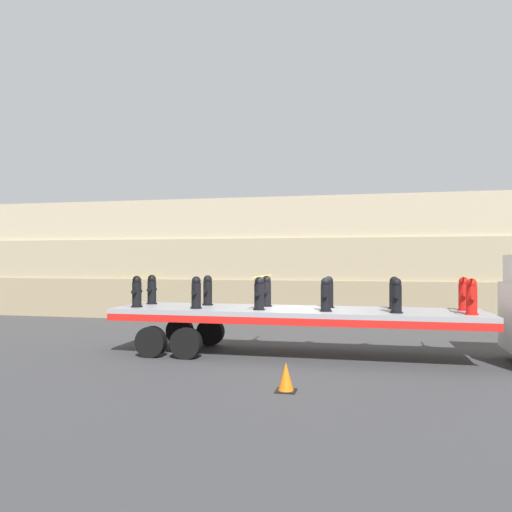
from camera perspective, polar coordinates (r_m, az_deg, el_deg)
ground_plane at (r=14.79m, az=4.44°, el=-11.28°), size 120.00×120.00×0.00m
rock_cliff at (r=23.37m, az=7.51°, el=-0.37°), size 60.00×3.30×5.61m
flatbed_trailer at (r=14.73m, az=1.82°, el=-6.94°), size 10.61×2.55×1.36m
fire_hydrant_black_near_0 at (r=15.43m, az=-13.47°, el=-4.01°), size 0.35×0.52×0.94m
fire_hydrant_black_far_0 at (r=16.40m, az=-11.82°, el=-3.80°), size 0.35×0.52×0.94m
fire_hydrant_black_near_1 at (r=14.71m, az=-6.85°, el=-4.20°), size 0.35×0.52×0.94m
fire_hydrant_black_far_1 at (r=15.72m, az=-5.54°, el=-3.95°), size 0.35×0.52×0.94m
fire_hydrant_black_near_2 at (r=14.19m, az=0.36°, el=-4.34°), size 0.35×0.52×0.94m
fire_hydrant_black_far_2 at (r=15.24m, az=1.21°, el=-4.06°), size 0.35×0.52×0.94m
fire_hydrant_black_near_3 at (r=13.92m, az=7.97°, el=-4.41°), size 0.35×0.52×0.94m
fire_hydrant_black_far_3 at (r=14.99m, az=8.30°, el=-4.12°), size 0.35×0.52×0.94m
fire_hydrant_black_near_4 at (r=13.90m, az=15.75°, el=-4.40°), size 0.35×0.52×0.94m
fire_hydrant_black_far_4 at (r=14.97m, az=15.52°, el=-4.12°), size 0.35×0.52×0.94m
fire_hydrant_red_near_5 at (r=14.13m, az=23.41°, el=-4.32°), size 0.35×0.52×0.94m
fire_hydrant_red_far_5 at (r=15.18m, az=22.65°, el=-4.05°), size 0.35×0.52×0.94m
cargo_strap_rear at (r=15.89m, az=-12.61°, el=-2.15°), size 0.05×2.64×0.01m
cargo_strap_middle at (r=14.69m, az=0.80°, el=-2.30°), size 0.05×2.64×0.01m
cargo_strap_front at (r=14.63m, az=23.01°, el=-2.27°), size 0.05×2.64×0.01m
traffic_cone at (r=10.87m, az=3.43°, el=-13.65°), size 0.43×0.43×0.62m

